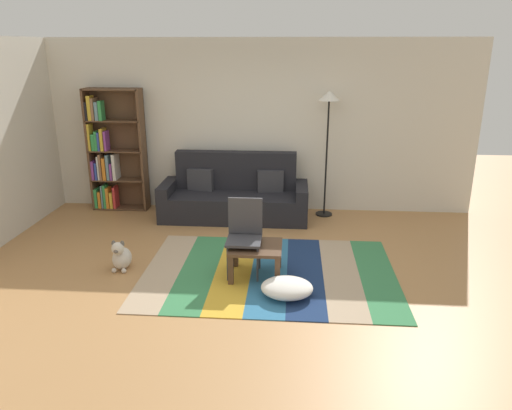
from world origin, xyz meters
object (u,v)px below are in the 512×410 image
object	(u,v)px
couch	(235,196)
pouf	(287,288)
folding_chair	(245,230)
standing_lamp	(329,113)
coffee_table	(256,251)
dog	(121,257)
bookshelf	(111,154)
tv_remote	(251,243)

from	to	relation	value
couch	pouf	world-z (taller)	couch
folding_chair	standing_lamp	bearing A→B (deg)	93.14
coffee_table	dog	xyz separation A→B (m)	(-1.63, 0.06, -0.15)
bookshelf	coffee_table	size ratio (longest dim) A/B	3.23
pouf	tv_remote	size ratio (longest dim) A/B	3.74
dog	tv_remote	distance (m)	1.59
bookshelf	folding_chair	xyz separation A→B (m)	(2.39, -2.22, -0.38)
folding_chair	pouf	bearing A→B (deg)	-18.32
couch	tv_remote	distance (m)	2.02
pouf	standing_lamp	xyz separation A→B (m)	(0.55, 2.71, 1.52)
couch	bookshelf	world-z (taller)	bookshelf
coffee_table	pouf	distance (m)	0.63
tv_remote	pouf	bearing A→B (deg)	-85.18
coffee_table	folding_chair	xyz separation A→B (m)	(-0.14, 0.09, 0.22)
bookshelf	standing_lamp	world-z (taller)	bookshelf
coffee_table	tv_remote	size ratio (longest dim) A/B	4.03
coffee_table	pouf	size ratio (longest dim) A/B	1.08
bookshelf	standing_lamp	size ratio (longest dim) A/B	1.01
bookshelf	standing_lamp	bearing A→B (deg)	-1.26
bookshelf	tv_remote	xyz separation A→B (m)	(2.46, -2.25, -0.52)
couch	folding_chair	bearing A→B (deg)	-79.72
couch	coffee_table	world-z (taller)	couch
couch	tv_remote	world-z (taller)	couch
bookshelf	folding_chair	world-z (taller)	bookshelf
bookshelf	folding_chair	distance (m)	3.28
coffee_table	pouf	xyz separation A→B (m)	(0.37, -0.47, -0.21)
couch	pouf	distance (m)	2.65
bookshelf	dog	bearing A→B (deg)	-68.36
dog	tv_remote	size ratio (longest dim) A/B	2.65
couch	standing_lamp	xyz separation A→B (m)	(1.41, 0.21, 1.28)
coffee_table	pouf	world-z (taller)	coffee_table
coffee_table	tv_remote	distance (m)	0.12
standing_lamp	tv_remote	distance (m)	2.68
couch	bookshelf	xyz separation A→B (m)	(-2.04, 0.28, 0.58)
standing_lamp	coffee_table	bearing A→B (deg)	-112.40
tv_remote	folding_chair	xyz separation A→B (m)	(-0.08, 0.03, 0.14)
couch	coffee_table	distance (m)	2.09
couch	standing_lamp	size ratio (longest dim) A/B	1.16
standing_lamp	folding_chair	world-z (taller)	standing_lamp
coffee_table	dog	world-z (taller)	dog
bookshelf	coffee_table	world-z (taller)	bookshelf
coffee_table	bookshelf	bearing A→B (deg)	137.49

